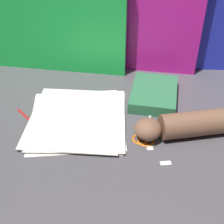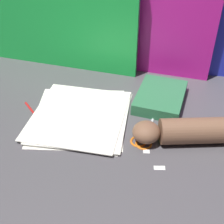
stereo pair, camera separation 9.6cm
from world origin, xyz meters
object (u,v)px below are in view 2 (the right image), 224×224
at_px(paper_stack, 80,116).
at_px(scissors, 146,137).
at_px(book_closed, 160,97).
at_px(hand_forearm, 191,131).

height_order(paper_stack, scissors, paper_stack).
bearing_deg(book_closed, hand_forearm, -65.14).
bearing_deg(scissors, paper_stack, 160.58).
height_order(book_closed, hand_forearm, hand_forearm).
distance_m(scissors, hand_forearm, 0.14).
bearing_deg(hand_forearm, scissors, -177.11).
xyz_separation_m(paper_stack, scissors, (0.22, -0.08, -0.00)).
distance_m(paper_stack, book_closed, 0.29).
xyz_separation_m(book_closed, hand_forearm, (0.09, -0.19, 0.02)).
height_order(paper_stack, hand_forearm, hand_forearm).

